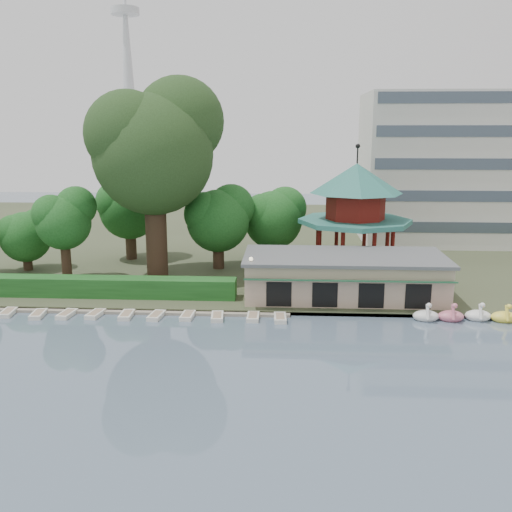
# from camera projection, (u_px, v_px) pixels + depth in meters

# --- Properties ---
(ground_plane) EXTENTS (220.00, 220.00, 0.00)m
(ground_plane) POSITION_uv_depth(u_px,v_px,m) (204.00, 409.00, 32.76)
(ground_plane) COLOR slate
(ground_plane) RESTS_ON ground
(shore) EXTENTS (220.00, 70.00, 0.40)m
(shore) POSITION_uv_depth(u_px,v_px,m) (255.00, 237.00, 83.36)
(shore) COLOR #424930
(shore) RESTS_ON ground
(embankment) EXTENTS (220.00, 0.60, 0.30)m
(embankment) POSITION_uv_depth(u_px,v_px,m) (233.00, 312.00, 49.57)
(embankment) COLOR gray
(embankment) RESTS_ON ground
(dock) EXTENTS (34.00, 1.60, 0.24)m
(dock) POSITION_uv_depth(u_px,v_px,m) (97.00, 310.00, 50.14)
(dock) COLOR gray
(dock) RESTS_ON ground
(boathouse) EXTENTS (18.60, 9.39, 3.90)m
(boathouse) POSITION_uv_depth(u_px,v_px,m) (344.00, 275.00, 53.09)
(boathouse) COLOR tan
(boathouse) RESTS_ON shore
(pavilion) EXTENTS (12.40, 12.40, 13.50)m
(pavilion) POSITION_uv_depth(u_px,v_px,m) (355.00, 206.00, 61.62)
(pavilion) COLOR tan
(pavilion) RESTS_ON shore
(office_building) EXTENTS (38.00, 18.00, 20.00)m
(office_building) POSITION_uv_depth(u_px,v_px,m) (497.00, 174.00, 76.54)
(office_building) COLOR silver
(office_building) RESTS_ON shore
(broadcast_tower) EXTENTS (8.00, 8.00, 96.00)m
(broadcast_tower) POSITION_uv_depth(u_px,v_px,m) (127.00, 63.00, 163.96)
(broadcast_tower) COLOR silver
(broadcast_tower) RESTS_ON ground
(hedge) EXTENTS (30.00, 2.00, 1.80)m
(hedge) POSITION_uv_depth(u_px,v_px,m) (76.00, 286.00, 53.26)
(hedge) COLOR #1F5B20
(hedge) RESTS_ON shore
(lamp_post) EXTENTS (0.36, 0.36, 4.28)m
(lamp_post) POSITION_uv_depth(u_px,v_px,m) (251.00, 272.00, 50.44)
(lamp_post) COLOR black
(lamp_post) RESTS_ON shore
(big_tree) EXTENTS (13.51, 12.59, 20.65)m
(big_tree) POSITION_uv_depth(u_px,v_px,m) (155.00, 144.00, 57.58)
(big_tree) COLOR #3A281C
(big_tree) RESTS_ON shore
(small_trees) EXTENTS (39.81, 16.46, 10.18)m
(small_trees) POSITION_uv_depth(u_px,v_px,m) (144.00, 217.00, 63.60)
(small_trees) COLOR #3A281C
(small_trees) RESTS_ON shore
(moored_rowboats) EXTENTS (32.30, 2.78, 0.36)m
(moored_rowboats) POSITION_uv_depth(u_px,v_px,m) (98.00, 315.00, 48.75)
(moored_rowboats) COLOR silver
(moored_rowboats) RESTS_ON ground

